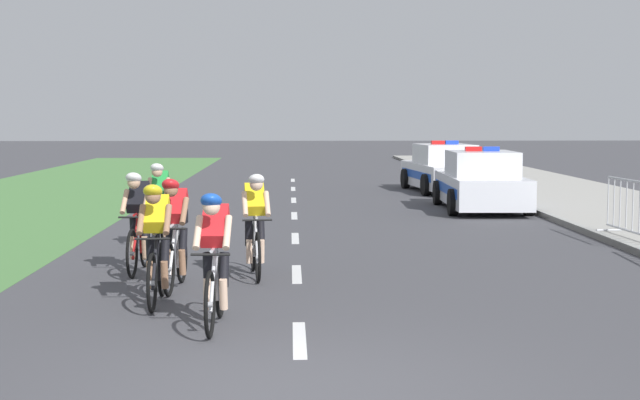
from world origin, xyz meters
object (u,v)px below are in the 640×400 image
cyclist_lead (215,258)px  cyclist_fourth (255,224)px  police_car_second (444,170)px  police_car_nearest (481,183)px  cyclist_third (175,232)px  cyclist_second (156,242)px  cyclist_sixth (160,204)px  crowd_barrier_rear (633,210)px  cyclist_fifth (138,221)px

cyclist_lead → cyclist_fourth: same height
cyclist_fourth → police_car_second: police_car_second is taller
police_car_nearest → police_car_second: size_ratio=0.98×
cyclist_third → police_car_second: (6.34, 15.97, -0.11)m
cyclist_lead → cyclist_second: bearing=123.0°
cyclist_second → cyclist_third: size_ratio=1.00×
cyclist_fourth → police_car_nearest: police_car_nearest is taller
cyclist_sixth → crowd_barrier_rear: bearing=0.8°
cyclist_second → cyclist_fourth: 2.26m
cyclist_second → police_car_nearest: 13.07m
cyclist_third → police_car_nearest: bearing=58.6°
cyclist_fifth → crowd_barrier_rear: (8.52, 2.69, -0.14)m
police_car_second → crowd_barrier_rear: size_ratio=1.96×
cyclist_sixth → police_car_second: 13.96m
cyclist_third → police_car_nearest: size_ratio=0.39×
cyclist_third → police_car_second: bearing=68.3°
cyclist_third → police_car_nearest: 12.16m
cyclist_lead → cyclist_sixth: same height
cyclist_lead → cyclist_third: 2.37m
crowd_barrier_rear → police_car_second: bearing=97.0°
crowd_barrier_rear → cyclist_fourth: bearing=-155.3°
cyclist_third → police_car_second: 17.18m
cyclist_second → police_car_nearest: (6.44, 11.37, -0.11)m
cyclist_fifth → cyclist_sixth: 2.58m
cyclist_fourth → cyclist_fifth: size_ratio=1.00×
cyclist_fourth → cyclist_lead: bearing=-95.8°
police_car_second → crowd_barrier_rear: 11.99m
cyclist_fourth → crowd_barrier_rear: (6.75, 3.11, -0.14)m
cyclist_second → cyclist_third: (0.10, 0.99, 0.00)m
cyclist_sixth → cyclist_third: bearing=-79.0°
cyclist_lead → cyclist_fifth: (-1.44, 3.63, 0.00)m
cyclist_lead → cyclist_fifth: size_ratio=1.00×
cyclist_lead → police_car_second: police_car_second is taller
cyclist_fourth → police_car_second: bearing=70.6°
cyclist_fifth → cyclist_sixth: (-0.05, 2.58, 0.00)m
cyclist_fifth → police_car_second: size_ratio=0.38×
police_car_second → crowd_barrier_rear: bearing=-83.0°
cyclist_lead → cyclist_fourth: size_ratio=1.00×
cyclist_third → cyclist_sixth: (-0.77, 3.95, 0.00)m
cyclist_second → cyclist_sixth: same height
cyclist_lead → cyclist_third: bearing=107.7°
police_car_nearest → crowd_barrier_rear: 6.48m
cyclist_fourth → cyclist_second: bearing=-120.6°
cyclist_fourth → cyclist_fifth: bearing=166.7°
cyclist_fifth → police_car_nearest: (7.06, 9.01, -0.11)m
cyclist_sixth → police_car_nearest: size_ratio=0.39×
cyclist_second → crowd_barrier_rear: 9.38m
cyclist_lead → crowd_barrier_rear: cyclist_lead is taller
cyclist_second → cyclist_lead: bearing=-57.0°
cyclist_lead → cyclist_sixth: bearing=103.5°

